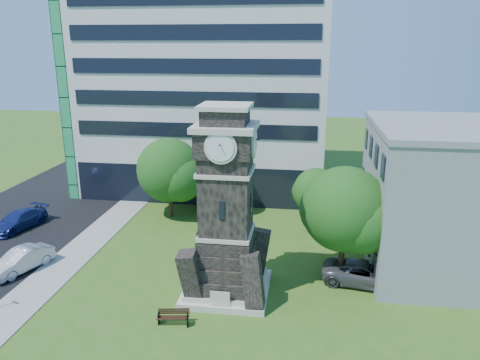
% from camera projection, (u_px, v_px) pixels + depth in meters
% --- Properties ---
extents(ground, '(160.00, 160.00, 0.00)m').
position_uv_depth(ground, '(174.00, 304.00, 29.18)').
color(ground, '#39601B').
rests_on(ground, ground).
extents(sidewalk, '(3.00, 70.00, 0.06)m').
position_uv_depth(sidewalk, '(70.00, 259.00, 35.22)').
color(sidewalk, gray).
rests_on(sidewalk, ground).
extents(clock_tower, '(5.40, 5.40, 12.22)m').
position_uv_depth(clock_tower, '(226.00, 216.00, 29.18)').
color(clock_tower, beige).
rests_on(clock_tower, ground).
extents(office_tall, '(26.20, 15.11, 28.60)m').
position_uv_depth(office_tall, '(207.00, 57.00, 50.16)').
color(office_tall, silver).
rests_on(office_tall, ground).
extents(car_street_mid, '(3.20, 5.08, 1.58)m').
position_uv_depth(car_street_mid, '(21.00, 260.00, 33.26)').
color(car_street_mid, '#A2A3A9').
rests_on(car_street_mid, ground).
extents(car_street_north, '(3.47, 5.80, 1.57)m').
position_uv_depth(car_street_north, '(18.00, 220.00, 40.82)').
color(car_street_north, navy).
rests_on(car_street_north, ground).
extents(car_east_lot, '(5.98, 3.50, 1.56)m').
position_uv_depth(car_east_lot, '(365.00, 273.00, 31.39)').
color(car_east_lot, '#55545A').
rests_on(car_east_lot, ground).
extents(park_bench, '(1.82, 0.49, 0.94)m').
position_uv_depth(park_bench, '(173.00, 316.00, 26.97)').
color(park_bench, black).
rests_on(park_bench, ground).
extents(tree_nw, '(6.48, 5.89, 7.45)m').
position_uv_depth(tree_nw, '(170.00, 172.00, 42.77)').
color(tree_nw, '#332114').
rests_on(tree_nw, ground).
extents(tree_nc, '(5.24, 4.76, 6.84)m').
position_uv_depth(tree_nc, '(214.00, 169.00, 43.78)').
color(tree_nc, '#332114').
rests_on(tree_nc, ground).
extents(tree_ne, '(4.41, 4.00, 5.53)m').
position_uv_depth(tree_ne, '(317.00, 193.00, 39.85)').
color(tree_ne, '#332114').
rests_on(tree_ne, ground).
extents(tree_east, '(6.30, 5.73, 7.98)m').
position_uv_depth(tree_east, '(346.00, 212.00, 30.92)').
color(tree_east, '#332114').
rests_on(tree_east, ground).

